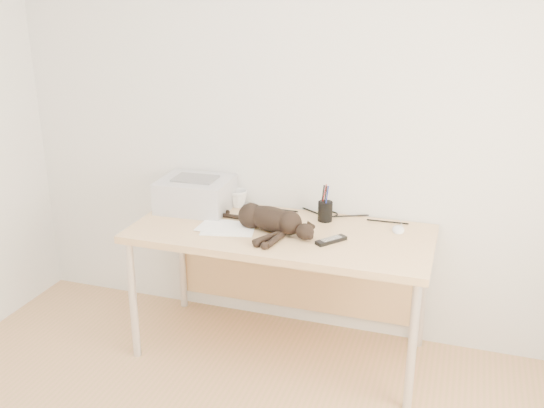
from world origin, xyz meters
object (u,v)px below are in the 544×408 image
(mug, at_px, (238,199))
(mouse, at_px, (398,228))
(printer, at_px, (196,194))
(desk, at_px, (285,247))
(cat, at_px, (268,220))
(pen_cup, at_px, (325,211))

(mug, xyz_separation_m, mouse, (0.95, -0.09, -0.03))
(printer, xyz_separation_m, mouse, (1.17, 0.02, -0.07))
(desk, height_order, cat, cat)
(cat, bearing_deg, desk, 78.24)
(desk, height_order, mouse, mouse)
(cat, height_order, mouse, cat)
(cat, distance_m, pen_cup, 0.35)
(cat, bearing_deg, pen_cup, 60.14)
(desk, xyz_separation_m, mouse, (0.60, 0.10, 0.15))
(printer, relative_size, mug, 3.83)
(mug, height_order, mouse, mug)
(desk, bearing_deg, pen_cup, 33.88)
(desk, xyz_separation_m, mug, (-0.35, 0.19, 0.18))
(pen_cup, height_order, mouse, pen_cup)
(desk, height_order, printer, printer)
(desk, distance_m, printer, 0.62)
(pen_cup, distance_m, mouse, 0.41)
(desk, xyz_separation_m, cat, (-0.06, -0.11, 0.19))
(pen_cup, bearing_deg, desk, -146.12)
(mug, xyz_separation_m, pen_cup, (0.54, -0.07, 0.01))
(mouse, bearing_deg, cat, -167.89)
(cat, relative_size, mouse, 5.31)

